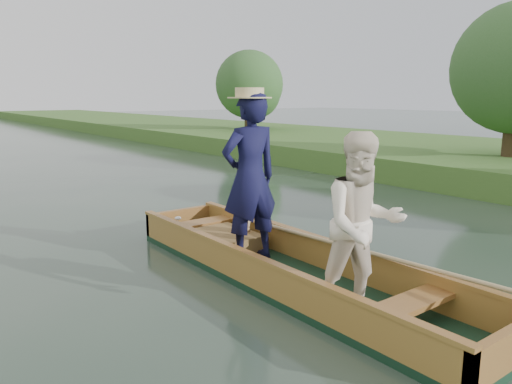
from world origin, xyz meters
TOP-DOWN VIEW (x-y plane):
  - ground at (0.00, 0.00)m, footprint 120.00×120.00m
  - trees_far at (9.48, 7.62)m, footprint 4.17×15.06m
  - punt at (-0.04, -0.07)m, footprint 1.17×5.12m

SIDE VIEW (x-z plane):
  - ground at x=0.00m, z-range 0.00..0.00m
  - punt at x=-0.04m, z-range -0.37..1.77m
  - trees_far at x=9.48m, z-range 0.38..4.66m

